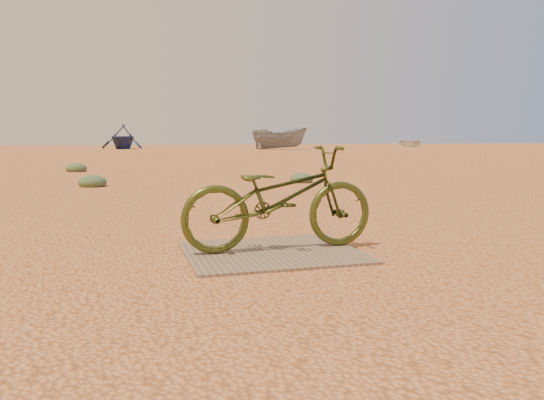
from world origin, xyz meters
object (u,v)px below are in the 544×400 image
object	(u,v)px
plywood_board	(272,252)
boat_far_left	(123,136)
boat_mid_right	(280,138)
boat_far_right	(409,142)
bicycle	(279,198)

from	to	relation	value
plywood_board	boat_far_left	world-z (taller)	boat_far_left
boat_mid_right	boat_far_right	xyz separation A→B (m)	(16.21, 8.06, -0.40)
boat_far_left	boat_far_right	xyz separation A→B (m)	(28.01, 3.08, -0.56)
plywood_board	boat_mid_right	world-z (taller)	boat_mid_right
plywood_board	boat_far_right	xyz separation A→B (m)	(27.06, 43.54, 0.44)
plywood_board	boat_far_left	distance (m)	40.48
plywood_board	boat_far_left	bearing A→B (deg)	91.34
plywood_board	boat_mid_right	xyz separation A→B (m)	(10.85, 35.48, 0.84)
plywood_board	bicycle	size ratio (longest dim) A/B	0.86
boat_mid_right	boat_far_right	size ratio (longest dim) A/B	1.02
boat_far_left	bicycle	bearing A→B (deg)	-69.79
plywood_board	boat_mid_right	size ratio (longest dim) A/B	0.35
boat_far_left	boat_far_right	size ratio (longest dim) A/B	0.89
plywood_board	boat_far_right	size ratio (longest dim) A/B	0.35
plywood_board	boat_far_left	xyz separation A→B (m)	(-0.95, 40.46, 1.00)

